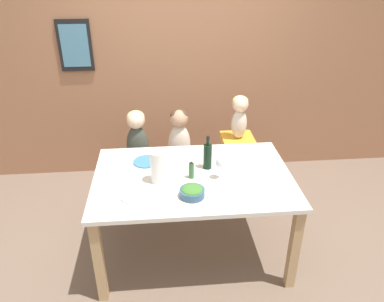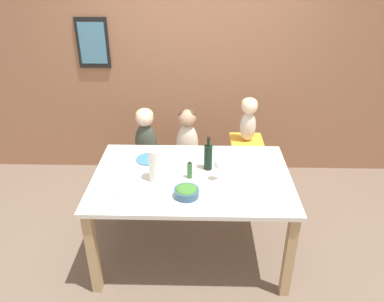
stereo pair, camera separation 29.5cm
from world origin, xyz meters
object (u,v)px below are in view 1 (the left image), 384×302
Objects in this scene: chair_far_center at (180,169)px; dinner_plate_back_left at (146,162)px; paper_towel_roll at (158,167)px; salad_bowl_large at (192,192)px; chair_right_highchair at (237,152)px; person_child_center at (179,135)px; person_child_left at (137,137)px; dinner_plate_front_left at (135,195)px; wine_glass_near at (220,163)px; chair_far_left at (140,171)px; wine_bottle at (208,156)px; person_baby_right at (240,113)px.

dinner_plate_back_left is (-0.31, -0.51, 0.40)m from chair_far_center.
paper_towel_roll is 1.42× the size of salad_bowl_large.
chair_right_highchair is 0.62m from person_child_center.
dinner_plate_back_left is at bearing -79.17° from person_child_left.
chair_far_center is at bearing 69.23° from dinner_plate_front_left.
person_child_left is at bearing 180.00° from person_child_center.
salad_bowl_large is at bearing -136.54° from wine_glass_near.
chair_far_left is 1.00× the size of chair_far_center.
dinner_plate_front_left is at bearing -110.74° from person_child_center.
salad_bowl_large is 0.84× the size of dinner_plate_back_left.
wine_bottle is at bearing -47.23° from person_child_left.
chair_far_center is 0.72m from dinner_plate_back_left.
chair_right_highchair is 3.28× the size of dinner_plate_front_left.
dinner_plate_back_left is at bearing -150.15° from person_baby_right.
chair_right_highchair is (0.58, 0.00, 0.17)m from chair_far_center.
person_baby_right reaches higher than chair_right_highchair.
dinner_plate_back_left is (0.10, -0.51, 0.01)m from person_child_left.
wine_glass_near is at bearing -50.35° from chair_far_left.
dinner_plate_front_left is (-0.41, 0.04, -0.03)m from salad_bowl_large.
paper_towel_roll is (-0.79, -0.82, 0.35)m from chair_right_highchair.
wine_bottle is at bearing 114.24° from wine_glass_near.
chair_right_highchair is at bearing 62.05° from salad_bowl_large.
chair_far_left is 1.75× the size of paper_towel_roll.
person_child_center is at bearing 179.86° from chair_right_highchair.
chair_far_left is 0.56m from person_child_center.
wine_bottle is 1.09× the size of paper_towel_roll.
chair_far_center is 2.09× the size of dinner_plate_front_left.
paper_towel_roll is (-0.79, -0.82, -0.07)m from person_baby_right.
person_baby_right is 1.41m from dinner_plate_front_left.
person_baby_right reaches higher than dinner_plate_back_left.
wine_bottle is (0.60, -0.65, 0.51)m from chair_far_left.
person_baby_right reaches higher than wine_bottle.
person_child_center reaches higher than chair_far_center.
dinner_plate_front_left reaches higher than chair_far_left.
chair_right_highchair is 0.43m from person_baby_right.
wine_bottle is at bearing -47.17° from chair_far_left.
person_child_center is 2.64× the size of dinner_plate_back_left.
person_child_left is at bearing 90.00° from chair_far_left.
salad_bowl_large is (0.24, -0.22, -0.09)m from paper_towel_roll.
wine_glass_near is (0.27, -0.82, 0.53)m from chair_far_center.
chair_far_center is 1.13m from salad_bowl_large.
paper_towel_roll is (-0.21, -0.82, 0.52)m from chair_far_center.
dinner_plate_front_left is at bearing -88.44° from person_child_left.
person_child_left reaches higher than dinner_plate_back_left.
person_baby_right is at bearing 29.85° from dinner_plate_back_left.
salad_bowl_large is at bearing -67.14° from person_child_left.
person_baby_right is at bearing 46.03° from paper_towel_roll.
wine_glass_near is at bearing -71.82° from person_child_center.
chair_far_left is 0.66m from dinner_plate_back_left.
person_baby_right is at bearing 46.20° from dinner_plate_front_left.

